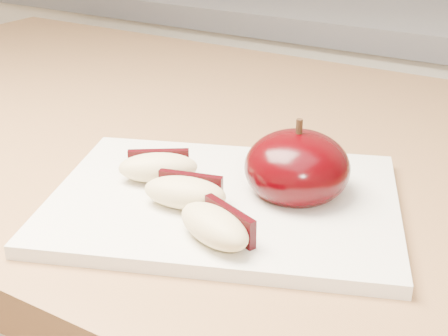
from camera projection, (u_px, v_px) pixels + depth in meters
The scene contains 5 objects.
cutting_board at pixel (224, 201), 0.52m from camera, with size 0.28×0.21×0.01m, color silver.
apple_half at pixel (297, 168), 0.51m from camera, with size 0.10×0.10×0.07m.
apple_wedge_a at pixel (158, 167), 0.54m from camera, with size 0.07×0.07×0.02m.
apple_wedge_b at pixel (186, 192), 0.49m from camera, with size 0.07×0.05×0.02m.
apple_wedge_c at pixel (216, 225), 0.45m from camera, with size 0.07×0.05×0.02m.
Camera 1 is at (0.14, -0.03, 1.15)m, focal length 50.00 mm.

